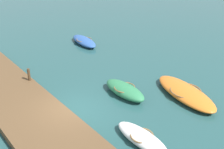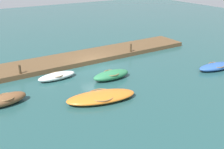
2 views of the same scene
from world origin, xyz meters
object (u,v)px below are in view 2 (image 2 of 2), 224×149
object	(u,v)px
mooring_post_west	(131,48)
rowboat_blue	(216,66)
rowboat_white	(57,76)
dinghy_brown	(6,99)
rowboat_green	(111,75)
mooring_post_mid_west	(20,69)
motorboat_orange	(101,97)

from	to	relation	value
mooring_post_west	rowboat_blue	bearing A→B (deg)	120.70
rowboat_white	dinghy_brown	distance (m)	5.03
mooring_post_west	rowboat_green	bearing A→B (deg)	40.02
rowboat_white	dinghy_brown	xyz separation A→B (m)	(4.49, 2.28, 0.10)
rowboat_blue	rowboat_green	world-z (taller)	rowboat_green
rowboat_green	mooring_post_mid_west	size ratio (longest dim) A/B	4.29
rowboat_white	motorboat_orange	bearing A→B (deg)	103.22
motorboat_orange	rowboat_green	bearing A→B (deg)	-119.04
rowboat_blue	mooring_post_mid_west	bearing A→B (deg)	-17.86
rowboat_blue	dinghy_brown	xyz separation A→B (m)	(17.79, -3.31, 0.09)
motorboat_orange	rowboat_white	xyz separation A→B (m)	(1.35, -5.23, -0.01)
rowboat_white	mooring_post_mid_west	xyz separation A→B (m)	(2.54, -1.81, 0.53)
rowboat_white	dinghy_brown	bearing A→B (deg)	25.71
rowboat_blue	mooring_post_west	xyz separation A→B (m)	(4.39, -7.40, 0.57)
rowboat_blue	mooring_post_west	distance (m)	8.62
rowboat_green	motorboat_orange	bearing A→B (deg)	47.76
mooring_post_mid_west	rowboat_green	bearing A→B (deg)	147.17
rowboat_white	mooring_post_west	bearing A→B (deg)	-169.70
dinghy_brown	mooring_post_west	xyz separation A→B (m)	(-13.40, -4.09, 0.48)
rowboat_blue	rowboat_white	bearing A→B (deg)	-15.60
motorboat_orange	rowboat_white	world-z (taller)	motorboat_orange
rowboat_white	mooring_post_west	world-z (taller)	mooring_post_west
motorboat_orange	dinghy_brown	bearing A→B (deg)	-13.78
motorboat_orange	mooring_post_mid_west	world-z (taller)	mooring_post_mid_west
rowboat_blue	motorboat_orange	world-z (taller)	same
rowboat_blue	mooring_post_west	size ratio (longest dim) A/B	4.61
motorboat_orange	dinghy_brown	xyz separation A→B (m)	(5.83, -2.95, 0.09)
rowboat_green	motorboat_orange	xyz separation A→B (m)	(2.59, 2.87, -0.07)
rowboat_blue	rowboat_white	size ratio (longest dim) A/B	1.22
mooring_post_west	motorboat_orange	bearing A→B (deg)	42.96
rowboat_green	dinghy_brown	xyz separation A→B (m)	(8.42, -0.09, 0.02)
rowboat_green	mooring_post_mid_west	bearing A→B (deg)	-32.98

